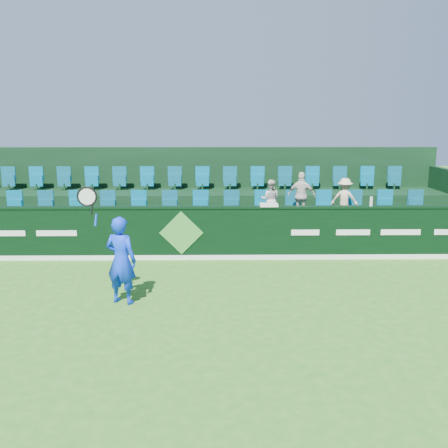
{
  "coord_description": "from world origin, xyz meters",
  "views": [
    {
      "loc": [
        0.9,
        -8.24,
        3.45
      ],
      "look_at": [
        1.05,
        2.8,
        1.15
      ],
      "focal_mm": 40.0,
      "sensor_mm": 36.0,
      "label": 1
    }
  ],
  "objects_px": {
    "tennis_player": "(121,259)",
    "spectator_left": "(270,200)",
    "spectator_middle": "(301,196)",
    "towel": "(269,205)",
    "spectator_right": "(344,199)",
    "drinks_bottle": "(371,201)"
  },
  "relations": [
    {
      "from": "drinks_bottle",
      "to": "spectator_right",
      "type": "bearing_deg",
      "value": 108.87
    },
    {
      "from": "tennis_player",
      "to": "spectator_middle",
      "type": "distance_m",
      "value": 5.93
    },
    {
      "from": "drinks_bottle",
      "to": "towel",
      "type": "bearing_deg",
      "value": 180.0
    },
    {
      "from": "tennis_player",
      "to": "towel",
      "type": "relative_size",
      "value": 5.17
    },
    {
      "from": "tennis_player",
      "to": "spectator_right",
      "type": "relative_size",
      "value": 2.06
    },
    {
      "from": "spectator_left",
      "to": "drinks_bottle",
      "type": "relative_size",
      "value": 4.56
    },
    {
      "from": "spectator_right",
      "to": "drinks_bottle",
      "type": "relative_size",
      "value": 4.72
    },
    {
      "from": "spectator_middle",
      "to": "spectator_right",
      "type": "xyz_separation_m",
      "value": [
        1.18,
        0.0,
        -0.09
      ]
    },
    {
      "from": "tennis_player",
      "to": "spectator_left",
      "type": "xyz_separation_m",
      "value": [
        3.28,
        4.22,
        0.48
      ]
    },
    {
      "from": "spectator_left",
      "to": "drinks_bottle",
      "type": "distance_m",
      "value": 2.66
    },
    {
      "from": "towel",
      "to": "spectator_left",
      "type": "bearing_deg",
      "value": 82.09
    },
    {
      "from": "spectator_right",
      "to": "drinks_bottle",
      "type": "height_order",
      "value": "spectator_right"
    },
    {
      "from": "tennis_player",
      "to": "spectator_left",
      "type": "bearing_deg",
      "value": 52.15
    },
    {
      "from": "towel",
      "to": "drinks_bottle",
      "type": "xyz_separation_m",
      "value": [
        2.56,
        0.0,
        0.09
      ]
    },
    {
      "from": "tennis_player",
      "to": "spectator_middle",
      "type": "height_order",
      "value": "tennis_player"
    },
    {
      "from": "spectator_left",
      "to": "drinks_bottle",
      "type": "bearing_deg",
      "value": 167.0
    },
    {
      "from": "spectator_right",
      "to": "drinks_bottle",
      "type": "bearing_deg",
      "value": 128.31
    },
    {
      "from": "spectator_left",
      "to": "towel",
      "type": "distance_m",
      "value": 1.13
    },
    {
      "from": "spectator_middle",
      "to": "towel",
      "type": "xyz_separation_m",
      "value": [
        -1.0,
        -1.12,
        -0.06
      ]
    },
    {
      "from": "spectator_middle",
      "to": "tennis_player",
      "type": "bearing_deg",
      "value": 59.01
    },
    {
      "from": "spectator_middle",
      "to": "towel",
      "type": "bearing_deg",
      "value": 61.55
    },
    {
      "from": "spectator_middle",
      "to": "towel",
      "type": "distance_m",
      "value": 1.5
    }
  ]
}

